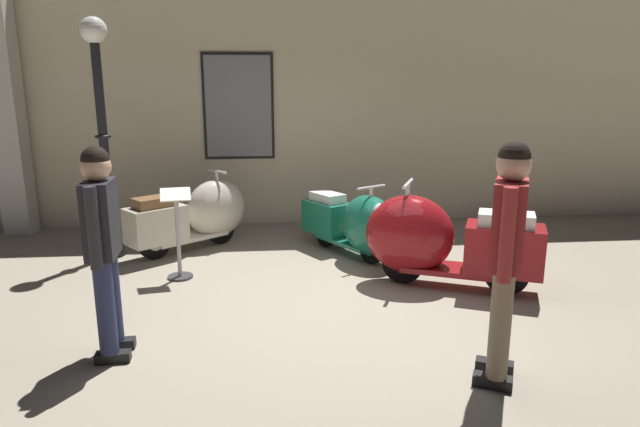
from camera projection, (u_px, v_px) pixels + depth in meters
name	position (u px, v px, depth m)	size (l,w,h in m)	color
ground_plane	(334.00, 306.00, 5.35)	(60.00, 60.00, 0.00)	gray
showroom_back_wall	(297.00, 95.00, 8.24)	(18.00, 0.63, 3.91)	beige
scooter_0	(199.00, 214.00, 7.13)	(1.59, 1.39, 1.01)	black
scooter_1	(355.00, 224.00, 6.76)	(1.18, 1.56, 0.95)	black
scooter_2	(437.00, 240.00, 5.78)	(1.88, 1.21, 1.11)	black
lamppost	(102.00, 123.00, 6.54)	(0.31, 0.31, 2.87)	black
visitor_0	(103.00, 239.00, 4.16)	(0.28, 0.57, 1.68)	black
visitor_1	(507.00, 247.00, 3.79)	(0.40, 0.54, 1.75)	black
info_stanchion	(178.00, 242.00, 6.04)	(0.35, 0.28, 1.01)	#333338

